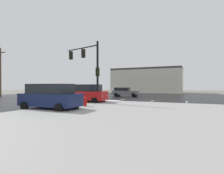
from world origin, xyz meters
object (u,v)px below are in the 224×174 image
at_px(sedan_grey, 125,92).
at_px(sedan_green, 84,91).
at_px(fire_hydrant, 85,102).
at_px(sedan_blue, 44,95).
at_px(suv_red, 85,93).
at_px(traffic_signal_mast, 89,63).
at_px(suv_navy, 50,96).
at_px(utility_pole_mid, 0,71).

bearing_deg(sedan_grey, sedan_green, 162.94).
bearing_deg(fire_hydrant, sedan_blue, 160.73).
xyz_separation_m(suv_red, sedan_blue, (-4.74, -1.35, -0.24)).
distance_m(traffic_signal_mast, suv_navy, 6.79).
bearing_deg(sedan_green, traffic_signal_mast, -59.27).
xyz_separation_m(sedan_grey, suv_red, (-0.31, -12.29, 0.24)).
height_order(sedan_grey, utility_pole_mid, utility_pole_mid).
xyz_separation_m(fire_hydrant, suv_navy, (-1.65, -2.40, 0.55)).
xyz_separation_m(fire_hydrant, sedan_blue, (-7.19, 2.51, 0.32)).
distance_m(suv_red, utility_pole_mid, 19.41).
xyz_separation_m(fire_hydrant, sedan_grey, (-2.13, 16.15, 0.32)).
relative_size(fire_hydrant, sedan_grey, 0.17).
height_order(traffic_signal_mast, sedan_grey, traffic_signal_mast).
bearing_deg(utility_pole_mid, traffic_signal_mast, -10.04).
distance_m(sedan_green, sedan_blue, 16.61).
distance_m(traffic_signal_mast, fire_hydrant, 5.51).
height_order(traffic_signal_mast, sedan_green, traffic_signal_mast).
height_order(sedan_green, suv_red, suv_red).
bearing_deg(suv_navy, suv_red, -83.59).
distance_m(sedan_grey, suv_red, 12.30).
relative_size(traffic_signal_mast, sedan_grey, 1.38).
height_order(fire_hydrant, suv_navy, suv_navy).
relative_size(suv_red, sedan_blue, 1.05).
xyz_separation_m(suv_navy, utility_pole_mid, (-19.67, 9.41, 3.28)).
xyz_separation_m(traffic_signal_mast, sedan_blue, (-5.41, -1.04, -3.50)).
relative_size(fire_hydrant, suv_navy, 0.16).
distance_m(fire_hydrant, sedan_grey, 16.30).
relative_size(sedan_green, suv_red, 0.94).
distance_m(traffic_signal_mast, utility_pole_mid, 19.84).
relative_size(traffic_signal_mast, suv_navy, 1.31).
bearing_deg(suv_navy, sedan_green, -64.26).
height_order(suv_red, sedan_blue, suv_red).
distance_m(fire_hydrant, suv_red, 4.60).
relative_size(traffic_signal_mast, utility_pole_mid, 0.77).
bearing_deg(sedan_blue, utility_pole_mid, 155.67).
height_order(suv_red, suv_navy, same).
height_order(traffic_signal_mast, fire_hydrant, traffic_signal_mast).
xyz_separation_m(sedan_grey, suv_navy, (0.48, -18.55, 0.24)).
distance_m(traffic_signal_mast, suv_red, 3.35).
bearing_deg(traffic_signal_mast, suv_red, -9.89).
bearing_deg(fire_hydrant, sedan_green, 123.21).
bearing_deg(sedan_blue, suv_red, 9.21).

